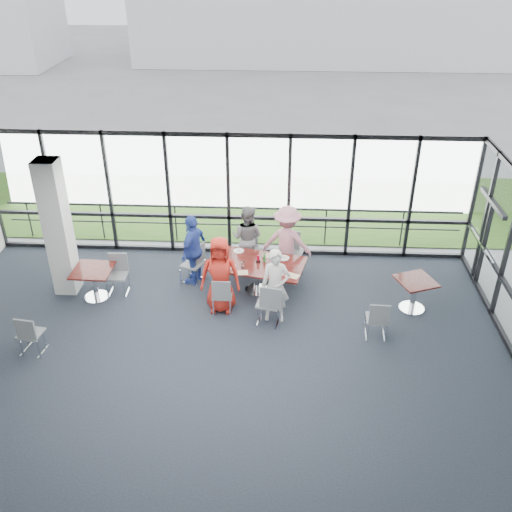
{
  "coord_description": "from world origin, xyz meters",
  "views": [
    {
      "loc": [
        1.38,
        -7.97,
        7.35
      ],
      "look_at": [
        0.8,
        2.88,
        1.1
      ],
      "focal_mm": 40.0,
      "sensor_mm": 36.0,
      "label": 1
    }
  ],
  "objects_px": {
    "chair_main_fr": "(293,253)",
    "diner_near_right": "(276,286)",
    "chair_main_fl": "(251,249)",
    "chair_spare_la": "(30,334)",
    "diner_end": "(194,249)",
    "main_table": "(257,267)",
    "chair_spare_r": "(377,319)",
    "side_table_left": "(93,274)",
    "diner_near_left": "(220,275)",
    "diner_far_right": "(287,242)",
    "chair_main_end": "(192,264)",
    "structural_column": "(58,228)",
    "side_table_right": "(415,285)",
    "chair_main_nr": "(269,303)",
    "chair_spare_lb": "(117,276)",
    "diner_far_left": "(247,238)",
    "chair_main_nl": "(222,295)"
  },
  "relations": [
    {
      "from": "structural_column",
      "to": "side_table_right",
      "type": "relative_size",
      "value": 3.24
    },
    {
      "from": "side_table_left",
      "to": "chair_spare_r",
      "type": "height_order",
      "value": "chair_spare_r"
    },
    {
      "from": "chair_main_fr",
      "to": "diner_end",
      "type": "bearing_deg",
      "value": 27.65
    },
    {
      "from": "chair_main_nl",
      "to": "diner_end",
      "type": "bearing_deg",
      "value": 123.26
    },
    {
      "from": "diner_far_left",
      "to": "chair_main_fr",
      "type": "xyz_separation_m",
      "value": [
        1.12,
        -0.08,
        -0.35
      ]
    },
    {
      "from": "main_table",
      "to": "diner_near_right",
      "type": "distance_m",
      "value": 1.2
    },
    {
      "from": "chair_spare_la",
      "to": "main_table",
      "type": "bearing_deg",
      "value": 37.88
    },
    {
      "from": "chair_main_end",
      "to": "chair_spare_r",
      "type": "distance_m",
      "value": 4.52
    },
    {
      "from": "chair_main_fr",
      "to": "chair_main_end",
      "type": "height_order",
      "value": "chair_main_fr"
    },
    {
      "from": "main_table",
      "to": "chair_spare_la",
      "type": "xyz_separation_m",
      "value": [
        -4.33,
        -2.45,
        -0.2
      ]
    },
    {
      "from": "diner_near_right",
      "to": "diner_far_right",
      "type": "bearing_deg",
      "value": 84.69
    },
    {
      "from": "diner_far_right",
      "to": "chair_main_nl",
      "type": "relative_size",
      "value": 2.08
    },
    {
      "from": "structural_column",
      "to": "chair_main_fl",
      "type": "height_order",
      "value": "structural_column"
    },
    {
      "from": "diner_end",
      "to": "chair_spare_la",
      "type": "height_order",
      "value": "diner_end"
    },
    {
      "from": "diner_far_right",
      "to": "diner_end",
      "type": "height_order",
      "value": "diner_far_right"
    },
    {
      "from": "chair_main_fr",
      "to": "diner_near_right",
      "type": "bearing_deg",
      "value": 91.88
    },
    {
      "from": "main_table",
      "to": "chair_main_fl",
      "type": "height_order",
      "value": "chair_main_fl"
    },
    {
      "from": "chair_main_nr",
      "to": "chair_main_fl",
      "type": "height_order",
      "value": "chair_main_nr"
    },
    {
      "from": "side_table_left",
      "to": "diner_far_right",
      "type": "xyz_separation_m",
      "value": [
        4.33,
        1.24,
        0.27
      ]
    },
    {
      "from": "chair_main_fl",
      "to": "diner_far_right",
      "type": "bearing_deg",
      "value": 166.27
    },
    {
      "from": "main_table",
      "to": "diner_near_right",
      "type": "xyz_separation_m",
      "value": [
        0.45,
        -1.09,
        0.2
      ]
    },
    {
      "from": "diner_near_right",
      "to": "chair_main_fl",
      "type": "distance_m",
      "value": 2.42
    },
    {
      "from": "side_table_left",
      "to": "diner_near_left",
      "type": "relative_size",
      "value": 0.5
    },
    {
      "from": "chair_spare_r",
      "to": "main_table",
      "type": "bearing_deg",
      "value": 150.31
    },
    {
      "from": "chair_spare_r",
      "to": "diner_near_left",
      "type": "bearing_deg",
      "value": 168.47
    },
    {
      "from": "side_table_left",
      "to": "chair_main_end",
      "type": "distance_m",
      "value": 2.27
    },
    {
      "from": "chair_main_nr",
      "to": "chair_main_end",
      "type": "distance_m",
      "value": 2.44
    },
    {
      "from": "diner_end",
      "to": "chair_main_fr",
      "type": "height_order",
      "value": "diner_end"
    },
    {
      "from": "diner_near_left",
      "to": "diner_near_right",
      "type": "relative_size",
      "value": 1.05
    },
    {
      "from": "chair_main_nl",
      "to": "chair_spare_r",
      "type": "height_order",
      "value": "chair_spare_r"
    },
    {
      "from": "chair_spare_r",
      "to": "side_table_right",
      "type": "bearing_deg",
      "value": 49.57
    },
    {
      "from": "side_table_left",
      "to": "chair_main_fl",
      "type": "relative_size",
      "value": 1.01
    },
    {
      "from": "diner_near_right",
      "to": "chair_spare_lb",
      "type": "distance_m",
      "value": 3.75
    },
    {
      "from": "side_table_right",
      "to": "diner_near_right",
      "type": "height_order",
      "value": "diner_near_right"
    },
    {
      "from": "main_table",
      "to": "diner_far_right",
      "type": "height_order",
      "value": "diner_far_right"
    },
    {
      "from": "diner_far_left",
      "to": "structural_column",
      "type": "bearing_deg",
      "value": 33.23
    },
    {
      "from": "side_table_left",
      "to": "diner_end",
      "type": "xyz_separation_m",
      "value": [
        2.16,
        0.81,
        0.24
      ]
    },
    {
      "from": "diner_far_left",
      "to": "chair_main_fl",
      "type": "height_order",
      "value": "diner_far_left"
    },
    {
      "from": "main_table",
      "to": "diner_far_left",
      "type": "relative_size",
      "value": 1.42
    },
    {
      "from": "chair_main_fr",
      "to": "diner_far_right",
      "type": "bearing_deg",
      "value": 67.46
    },
    {
      "from": "diner_near_right",
      "to": "chair_main_nl",
      "type": "bearing_deg",
      "value": 171.11
    },
    {
      "from": "chair_main_fl",
      "to": "chair_spare_lb",
      "type": "distance_m",
      "value": 3.33
    },
    {
      "from": "chair_main_fr",
      "to": "main_table",
      "type": "bearing_deg",
      "value": 61.58
    },
    {
      "from": "main_table",
      "to": "chair_spare_r",
      "type": "distance_m",
      "value": 3.0
    },
    {
      "from": "side_table_left",
      "to": "chair_main_nr",
      "type": "bearing_deg",
      "value": -10.48
    },
    {
      "from": "side_table_left",
      "to": "chair_main_fr",
      "type": "relative_size",
      "value": 0.92
    },
    {
      "from": "chair_main_fl",
      "to": "chair_spare_la",
      "type": "distance_m",
      "value": 5.52
    },
    {
      "from": "chair_main_nl",
      "to": "chair_main_fr",
      "type": "xyz_separation_m",
      "value": [
        1.53,
        1.84,
        0.04
      ]
    },
    {
      "from": "diner_near_right",
      "to": "diner_near_left",
      "type": "bearing_deg",
      "value": 167.08
    },
    {
      "from": "chair_main_fl",
      "to": "chair_main_end",
      "type": "xyz_separation_m",
      "value": [
        -1.35,
        -0.86,
        0.01
      ]
    }
  ]
}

